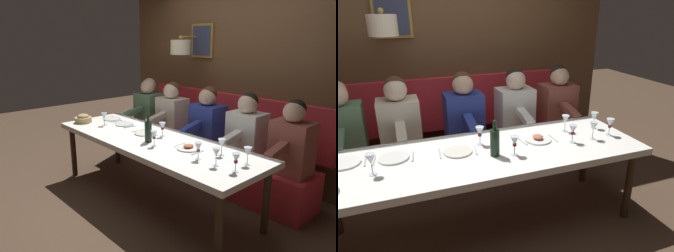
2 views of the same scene
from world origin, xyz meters
TOP-DOWN VIEW (x-y plane):
  - ground_plane at (0.00, 0.00)m, footprint 12.00×12.00m
  - dining_table at (0.00, 0.00)m, footprint 0.90×2.70m
  - banquette_bench at (0.89, 0.00)m, footprint 0.52×2.90m
  - back_wall_panel at (1.46, 0.01)m, footprint 0.59×4.10m
  - diner_nearest at (0.88, -1.18)m, footprint 0.60×0.40m
  - diner_near at (0.88, -0.63)m, footprint 0.60×0.40m
  - diner_middle at (0.88, -0.03)m, footprint 0.60×0.40m
  - diner_far at (0.88, 0.63)m, footprint 0.60×0.40m
  - diner_farthest at (0.88, 1.15)m, footprint 0.60×0.40m
  - place_setting_0 at (0.13, 0.72)m, footprint 0.24×0.32m
  - place_setting_1 at (0.06, 0.22)m, footprint 0.24×0.32m
  - place_setting_2 at (0.05, -0.51)m, footprint 0.24×0.32m
  - place_setting_3 at (0.17, 1.07)m, footprint 0.24×0.31m
  - wine_glass_0 at (0.15, 0.00)m, footprint 0.07×0.07m
  - wine_glass_1 at (-0.09, -0.78)m, footprint 0.07×0.07m
  - wine_glass_2 at (-0.10, -0.99)m, footprint 0.07×0.07m
  - wine_glass_3 at (-0.08, 0.86)m, footprint 0.07×0.07m
  - wine_glass_4 at (-0.14, -0.20)m, footprint 0.07×0.07m
  - wine_glass_5 at (0.15, -0.85)m, footprint 0.07×0.07m
  - wine_glass_6 at (-0.08, -1.19)m, footprint 0.07×0.07m
  - wine_glass_7 at (0.13, -1.16)m, footprint 0.07×0.07m
  - wine_bottle at (-0.10, -0.05)m, footprint 0.08×0.08m
  - bread_bowl at (-0.21, 1.18)m, footprint 0.22×0.22m

SIDE VIEW (x-z plane):
  - ground_plane at x=0.00m, z-range 0.00..0.00m
  - banquette_bench at x=0.89m, z-range 0.00..0.45m
  - dining_table at x=0.00m, z-range 0.31..1.05m
  - place_setting_0 at x=0.13m, z-range 0.74..0.75m
  - place_setting_1 at x=0.06m, z-range 0.74..0.75m
  - place_setting_3 at x=0.17m, z-range 0.74..0.75m
  - place_setting_2 at x=0.05m, z-range 0.73..0.78m
  - bread_bowl at x=-0.21m, z-range 0.73..0.85m
  - diner_nearest at x=0.88m, z-range 0.42..1.21m
  - diner_near at x=0.88m, z-range 0.42..1.21m
  - diner_middle at x=0.88m, z-range 0.42..1.21m
  - diner_far at x=0.88m, z-range 0.42..1.21m
  - diner_farthest at x=0.88m, z-range 0.42..1.21m
  - wine_glass_0 at x=0.15m, z-range 0.77..0.94m
  - wine_glass_6 at x=-0.08m, z-range 0.77..0.94m
  - wine_glass_4 at x=-0.14m, z-range 0.77..0.94m
  - wine_glass_1 at x=-0.09m, z-range 0.77..0.94m
  - wine_bottle at x=-0.10m, z-range 0.71..1.01m
  - wine_glass_2 at x=-0.10m, z-range 0.77..0.94m
  - wine_glass_3 at x=-0.08m, z-range 0.77..0.94m
  - wine_glass_5 at x=0.15m, z-range 0.77..0.94m
  - wine_glass_7 at x=0.13m, z-range 0.77..0.94m
  - back_wall_panel at x=1.46m, z-range -0.09..2.81m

